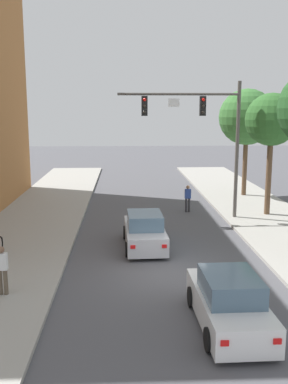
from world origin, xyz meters
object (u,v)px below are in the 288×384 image
(car_lead_silver, at_px, (145,232))
(car_following_white, at_px, (229,303))
(traffic_signal_mast, at_px, (204,124))
(street_tree_second, at_px, (272,121))
(pedestrian_sidewalk_left_walker, at_px, (2,268))
(pedestrian_crossing_road, at_px, (188,197))
(street_tree_third, at_px, (247,117))

(car_lead_silver, bearing_deg, car_following_white, -74.79)
(traffic_signal_mast, relative_size, street_tree_second, 1.08)
(car_lead_silver, height_order, street_tree_second, street_tree_second)
(pedestrian_sidewalk_left_walker, distance_m, street_tree_second, 16.91)
(car_lead_silver, xyz_separation_m, pedestrian_crossing_road, (2.95, 6.78, 0.19))
(car_lead_silver, bearing_deg, pedestrian_sidewalk_left_walker, -132.87)
(car_following_white, bearing_deg, pedestrian_sidewalk_left_walker, 162.47)
(car_following_white, height_order, street_tree_third, street_tree_third)
(traffic_signal_mast, distance_m, car_lead_silver, 7.54)
(car_following_white, height_order, pedestrian_sidewalk_left_walker, pedestrian_sidewalk_left_walker)
(car_lead_silver, xyz_separation_m, pedestrian_sidewalk_left_walker, (-4.90, -5.27, 0.34))
(traffic_signal_mast, relative_size, car_following_white, 1.76)
(pedestrian_sidewalk_left_walker, relative_size, street_tree_third, 0.22)
(traffic_signal_mast, bearing_deg, street_tree_second, 8.61)
(pedestrian_sidewalk_left_walker, distance_m, pedestrian_crossing_road, 14.38)
(pedestrian_crossing_road, xyz_separation_m, street_tree_second, (4.45, -1.34, 4.62))
(traffic_signal_mast, distance_m, street_tree_third, 7.66)
(car_lead_silver, relative_size, pedestrian_crossing_road, 2.61)
(traffic_signal_mast, distance_m, pedestrian_sidewalk_left_walker, 13.80)
(car_lead_silver, xyz_separation_m, car_following_white, (2.03, -7.46, 0.00))
(pedestrian_sidewalk_left_walker, bearing_deg, traffic_signal_mast, 50.42)
(pedestrian_sidewalk_left_walker, relative_size, street_tree_second, 0.24)
(pedestrian_sidewalk_left_walker, bearing_deg, car_lead_silver, 47.13)
(car_lead_silver, height_order, car_following_white, same)
(car_following_white, bearing_deg, street_tree_second, 67.39)
(street_tree_third, bearing_deg, pedestrian_sidewalk_left_walker, -127.18)
(traffic_signal_mast, height_order, street_tree_second, traffic_signal_mast)
(traffic_signal_mast, xyz_separation_m, car_lead_silver, (-3.46, -4.84, -4.62))
(street_tree_second, bearing_deg, traffic_signal_mast, -171.39)
(pedestrian_sidewalk_left_walker, xyz_separation_m, street_tree_third, (12.53, 16.53, 4.55))
(pedestrian_sidewalk_left_walker, bearing_deg, street_tree_third, 52.82)
(street_tree_third, bearing_deg, street_tree_second, -92.34)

